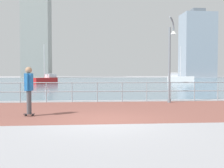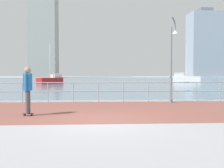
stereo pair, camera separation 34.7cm
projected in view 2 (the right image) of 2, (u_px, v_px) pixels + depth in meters
name	position (u px, v px, depth m)	size (l,w,h in m)	color
ground	(97.00, 82.00, 48.72)	(220.00, 220.00, 0.00)	#9E9EA3
brick_paving	(99.00, 110.00, 11.47)	(28.00, 6.50, 0.01)	brown
harbor_water	(97.00, 81.00, 59.60)	(180.00, 88.00, 0.00)	slate
waterfront_railing	(98.00, 88.00, 14.68)	(25.25, 0.06, 1.11)	#8C99A3
lamppost	(172.00, 55.00, 14.37)	(0.62, 0.69, 4.70)	slate
skateboarder	(28.00, 86.00, 9.84)	(0.41, 0.55, 1.84)	black
sailboat_yellow	(186.00, 78.00, 50.56)	(5.02, 2.13, 6.83)	white
sailboat_ivory	(51.00, 80.00, 41.13)	(3.78, 4.24, 6.12)	#B21E1E
tower_glass	(44.00, 33.00, 107.41)	(10.63, 10.74, 37.81)	#939993
tower_slate	(205.00, 45.00, 113.16)	(13.63, 10.01, 29.52)	#8493A3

